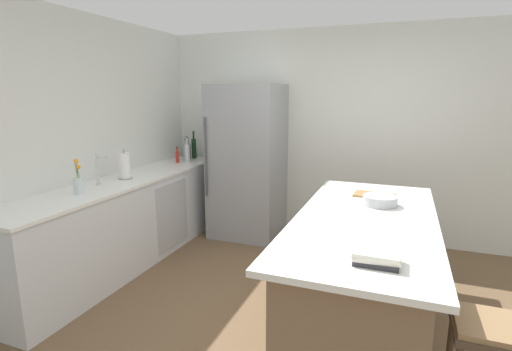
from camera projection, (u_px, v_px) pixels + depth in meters
name	position (u px, v px, depth m)	size (l,w,h in m)	color
ground_plane	(304.00, 331.00, 3.01)	(7.20, 7.20, 0.00)	brown
wall_rear	(351.00, 136.00, 4.79)	(6.00, 0.10, 2.60)	silver
wall_left	(51.00, 150.00, 3.59)	(0.10, 6.00, 2.60)	silver
counter_run_left	(129.00, 221.00, 4.17)	(0.63, 3.08, 0.93)	silver
kitchen_island	(362.00, 272.00, 2.98)	(1.01, 2.29, 0.90)	#7A6047
refrigerator	(247.00, 162.00, 4.90)	(0.85, 0.77, 1.92)	#93969B
bar_stool	(489.00, 345.00, 1.96)	(0.36, 0.36, 0.69)	#473828
sink_faucet	(99.00, 169.00, 3.76)	(0.15, 0.05, 0.30)	silver
flower_vase	(79.00, 183.00, 3.45)	(0.09, 0.09, 0.31)	silver
paper_towel_roll	(125.00, 166.00, 4.04)	(0.14, 0.14, 0.31)	gray
wine_bottle	(194.00, 148.00, 5.34)	(0.07, 0.07, 0.38)	#19381E
syrup_bottle	(188.00, 151.00, 5.28)	(0.07, 0.07, 0.29)	#5B3319
gin_bottle	(186.00, 152.00, 5.18)	(0.07, 0.07, 0.29)	#8CB79E
soda_bottle	(187.00, 152.00, 5.06)	(0.07, 0.07, 0.33)	silver
hot_sauce_bottle	(177.00, 156.00, 5.01)	(0.05, 0.05, 0.21)	red
cookbook_stack	(376.00, 257.00, 2.09)	(0.26, 0.18, 0.07)	#2D2D33
mixing_bowl	(380.00, 200.00, 3.19)	(0.28, 0.28, 0.08)	#B2B5BA
cutting_board	(375.00, 195.00, 3.48)	(0.37, 0.24, 0.02)	#9E7042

